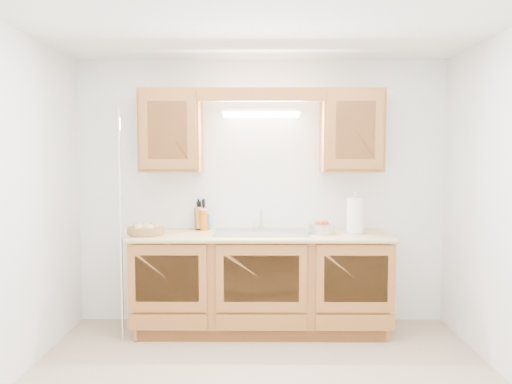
{
  "coord_description": "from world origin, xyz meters",
  "views": [
    {
      "loc": [
        -0.02,
        -3.27,
        1.6
      ],
      "look_at": [
        -0.05,
        0.85,
        1.3
      ],
      "focal_mm": 35.0,
      "sensor_mm": 36.0,
      "label": 1
    }
  ],
  "objects_px": {
    "fruit_basket": "(146,230)",
    "apple_bowl": "(321,228)",
    "paper_towel": "(355,216)",
    "knife_block": "(201,218)"
  },
  "relations": [
    {
      "from": "fruit_basket",
      "to": "apple_bowl",
      "type": "bearing_deg",
      "value": 2.14
    },
    {
      "from": "paper_towel",
      "to": "apple_bowl",
      "type": "bearing_deg",
      "value": -178.44
    },
    {
      "from": "knife_block",
      "to": "apple_bowl",
      "type": "height_order",
      "value": "knife_block"
    },
    {
      "from": "fruit_basket",
      "to": "apple_bowl",
      "type": "distance_m",
      "value": 1.57
    },
    {
      "from": "fruit_basket",
      "to": "knife_block",
      "type": "distance_m",
      "value": 0.56
    },
    {
      "from": "paper_towel",
      "to": "fruit_basket",
      "type": "bearing_deg",
      "value": -177.96
    },
    {
      "from": "fruit_basket",
      "to": "apple_bowl",
      "type": "xyz_separation_m",
      "value": [
        1.57,
        0.06,
        0.01
      ]
    },
    {
      "from": "paper_towel",
      "to": "apple_bowl",
      "type": "distance_m",
      "value": 0.32
    },
    {
      "from": "fruit_basket",
      "to": "paper_towel",
      "type": "bearing_deg",
      "value": 2.04
    },
    {
      "from": "knife_block",
      "to": "paper_towel",
      "type": "distance_m",
      "value": 1.44
    }
  ]
}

